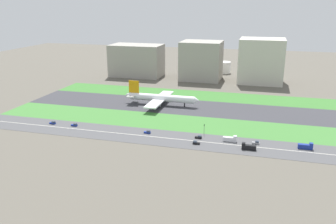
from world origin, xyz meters
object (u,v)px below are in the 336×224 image
object	(u,v)px
airliner	(160,98)
truck_0	(306,146)
car_4	(196,143)
fuel_tank_west	(224,67)
car_5	(256,143)
car_2	(148,132)
hangar_building	(201,61)
car_0	(53,123)
office_tower	(261,61)
terminal_building	(137,60)
car_1	(199,137)
truck_1	(248,147)
truck_2	(230,139)
traffic_light	(204,128)
car_3	(74,125)

from	to	relation	value
airliner	truck_0	bearing A→B (deg)	-31.57
car_4	fuel_tank_west	world-z (taller)	fuel_tank_west
car_5	car_2	world-z (taller)	same
airliner	hangar_building	distance (m)	115.86
truck_0	car_0	world-z (taller)	truck_0
office_tower	hangar_building	bearing A→B (deg)	180.00
truck_0	terminal_building	xyz separation A→B (m)	(-173.37, 182.00, 16.65)
car_2	car_1	xyz separation A→B (m)	(34.55, 0.00, 0.00)
truck_1	fuel_tank_west	xyz separation A→B (m)	(-43.21, 237.00, 5.27)
truck_2	fuel_tank_west	distance (m)	229.23
car_1	car_0	size ratio (longest dim) A/B	1.00
hangar_building	fuel_tank_west	world-z (taller)	hangar_building
terminal_building	truck_2	bearing A→B (deg)	-54.71
car_5	fuel_tank_west	size ratio (longest dim) A/B	0.27
car_5	traffic_light	distance (m)	34.83
truck_1	car_4	distance (m)	31.54
fuel_tank_west	truck_1	bearing A→B (deg)	-79.67
car_5	office_tower	world-z (taller)	office_tower
car_2	truck_1	distance (m)	67.03
car_0	hangar_building	xyz separation A→B (m)	(74.18, 182.00, 20.36)
truck_1	car_0	bearing A→B (deg)	-4.15
truck_0	car_3	size ratio (longest dim) A/B	1.91
truck_2	car_3	size ratio (longest dim) A/B	1.91
car_2	traffic_light	xyz separation A→B (m)	(36.60, 7.99, 3.37)
airliner	hangar_building	world-z (taller)	hangar_building
airliner	car_2	distance (m)	69.19
car_5	hangar_building	bearing A→B (deg)	110.42
car_2	terminal_building	distance (m)	197.36
car_1	airliner	bearing A→B (deg)	124.18
office_tower	truck_0	bearing A→B (deg)	-80.18
car_0	fuel_tank_west	distance (m)	246.02
car_3	car_0	distance (m)	17.32
airliner	car_2	size ratio (longest dim) A/B	14.77
car_5	car_3	size ratio (longest dim) A/B	1.00
car_0	car_4	distance (m)	106.81
car_5	office_tower	bearing A→B (deg)	90.88
car_1	fuel_tank_west	world-z (taller)	fuel_tank_west
hangar_building	truck_1	bearing A→B (deg)	-71.65
car_2	terminal_building	xyz separation A→B (m)	(-74.32, 182.00, 17.39)
truck_1	car_4	size ratio (longest dim) A/B	1.91
terminal_building	airliner	bearing A→B (deg)	-61.19
car_5	car_2	xyz separation A→B (m)	(-70.34, 0.00, 0.00)
truck_2	hangar_building	size ratio (longest dim) A/B	0.19
truck_0	terminal_building	size ratio (longest dim) A/B	0.14
truck_0	terminal_building	distance (m)	251.91
car_5	truck_1	bearing A→B (deg)	-112.10
truck_2	hangar_building	distance (m)	190.28
truck_2	truck_1	distance (m)	15.44
car_3	office_tower	xyz separation A→B (m)	(121.83, 182.00, 22.66)
car_4	hangar_building	xyz separation A→B (m)	(-32.16, 192.00, 20.36)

